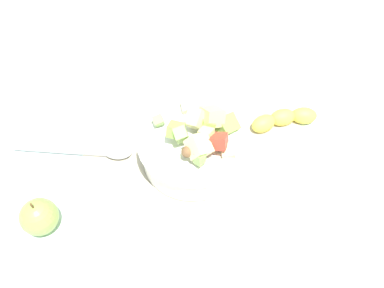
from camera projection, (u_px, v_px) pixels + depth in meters
The scene contains 6 objects.
ground_plane at pixel (197, 165), 0.78m from camera, with size 2.40×2.40×0.00m, color silver.
placemat at pixel (197, 164), 0.77m from camera, with size 0.46×0.38×0.01m, color #BCB299.
salad_bowl at pixel (193, 146), 0.75m from camera, with size 0.21×0.21×0.12m.
serving_spoon at pixel (91, 150), 0.79m from camera, with size 0.24×0.06×0.01m.
whole_apple at pixel (39, 217), 0.67m from camera, with size 0.07×0.07×0.08m.
banana_whole at pixel (283, 119), 0.83m from camera, with size 0.15×0.07×0.04m.
Camera 1 is at (-0.04, -0.44, 0.64)m, focal length 36.53 mm.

